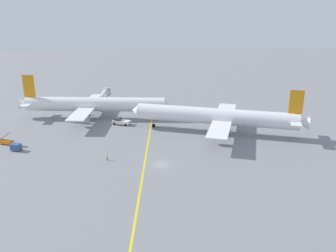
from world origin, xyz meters
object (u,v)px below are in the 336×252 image
airliner_at_gate_left (94,104)px  gse_stair_truck_yellow (6,141)px  gse_container_dolly_flat (16,147)px  pushback_tug (121,121)px  ground_crew_ramp_agent_by_cones (107,157)px  airliner_being_pushed (216,116)px  jet_bridge (105,95)px

airliner_at_gate_left → gse_stair_truck_yellow: size_ratio=12.14×
gse_container_dolly_flat → pushback_tug: bearing=35.1°
gse_stair_truck_yellow → ground_crew_ramp_agent_by_cones: gse_stair_truck_yellow is taller
airliner_being_pushed → gse_container_dolly_flat: 64.87m
gse_container_dolly_flat → ground_crew_ramp_agent_by_cones: (27.75, -10.38, -0.35)m
airliner_at_gate_left → ground_crew_ramp_agent_by_cones: size_ratio=37.44×
ground_crew_ramp_agent_by_cones → airliner_at_gate_left: bearing=99.4°
airliner_being_pushed → pushback_tug: 35.51m
gse_stair_truck_yellow → gse_container_dolly_flat: gse_stair_truck_yellow is taller
ground_crew_ramp_agent_by_cones → gse_container_dolly_flat: bearing=159.5°
jet_bridge → gse_stair_truck_yellow: bearing=-119.6°
airliner_being_pushed → gse_stair_truck_yellow: (-68.72, -3.37, -4.76)m
airliner_at_gate_left → pushback_tug: 14.82m
gse_container_dolly_flat → jet_bridge: (23.40, 55.35, 2.64)m
pushback_tug → ground_crew_ramp_agent_by_cones: size_ratio=5.91×
ground_crew_ramp_agent_by_cones → jet_bridge: (-4.35, 65.73, 2.99)m
pushback_tug → gse_container_dolly_flat: size_ratio=2.49×
airliner_at_gate_left → jet_bridge: airliner_at_gate_left is taller
pushback_tug → jet_bridge: 34.43m
pushback_tug → gse_stair_truck_yellow: bearing=-155.9°
pushback_tug → jet_bridge: jet_bridge is taller
jet_bridge → airliner_at_gate_left: bearing=-96.3°
airliner_at_gate_left → gse_container_dolly_flat: size_ratio=15.76×
gse_stair_truck_yellow → ground_crew_ramp_agent_by_cones: bearing=-26.6°
airliner_being_pushed → jet_bridge: 61.51m
pushback_tug → gse_container_dolly_flat: pushback_tug is taller
airliner_being_pushed → pushback_tug: airliner_being_pushed is taller
airliner_at_gate_left → pushback_tug: airliner_at_gate_left is taller
ground_crew_ramp_agent_by_cones → pushback_tug: bearing=83.9°
airliner_at_gate_left → gse_container_dolly_flat: 38.03m
airliner_being_pushed → airliner_at_gate_left: bearing=152.7°
gse_container_dolly_flat → jet_bridge: bearing=67.1°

